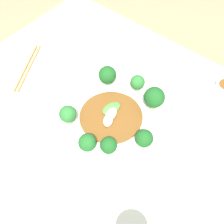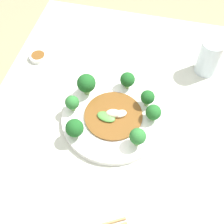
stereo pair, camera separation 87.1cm
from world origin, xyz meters
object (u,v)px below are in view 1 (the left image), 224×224
(broccoli_north, at_px, (137,83))
(broccoli_northeast, at_px, (154,98))
(plate, at_px, (112,118))
(broccoli_southwest, at_px, (68,114))
(broccoli_southeast, at_px, (109,146))
(stirfry_center, at_px, (112,115))
(broccoli_east, at_px, (144,138))
(broccoli_south, at_px, (87,143))
(chopsticks, at_px, (28,67))
(broccoli_northwest, at_px, (107,75))

(broccoli_north, distance_m, broccoli_northeast, 0.08)
(plate, distance_m, broccoli_southwest, 0.13)
(broccoli_north, xyz_separation_m, broccoli_northeast, (0.07, -0.02, 0.01))
(broccoli_southeast, xyz_separation_m, stirfry_center, (-0.07, 0.09, -0.03))
(broccoli_east, xyz_separation_m, broccoli_south, (-0.10, -0.10, -0.00))
(broccoli_northeast, height_order, broccoli_southeast, broccoli_northeast)
(plate, relative_size, stirfry_center, 1.78)
(broccoli_south, bearing_deg, stirfry_center, 99.32)
(broccoli_north, bearing_deg, broccoli_southwest, -108.80)
(broccoli_northeast, distance_m, broccoli_southeast, 0.19)
(plate, bearing_deg, broccoli_southeast, -54.73)
(broccoli_northeast, height_order, chopsticks, broccoli_northeast)
(broccoli_east, relative_size, broccoli_north, 1.05)
(stirfry_center, bearing_deg, broccoli_south, -80.68)
(broccoli_north, relative_size, broccoli_southeast, 0.96)
(broccoli_east, xyz_separation_m, broccoli_northeast, (-0.05, 0.12, 0.01))
(broccoli_east, distance_m, broccoli_southwest, 0.21)
(plate, xyz_separation_m, broccoli_northwest, (-0.09, 0.09, 0.04))
(chopsticks, bearing_deg, plate, 2.45)
(broccoli_northeast, xyz_separation_m, chopsticks, (-0.40, -0.11, -0.06))
(broccoli_east, bearing_deg, broccoli_northwest, 153.01)
(broccoli_northeast, distance_m, broccoli_south, 0.22)
(broccoli_northeast, distance_m, broccoli_southwest, 0.24)
(broccoli_northeast, height_order, broccoli_south, broccoli_northeast)
(broccoli_northwest, height_order, broccoli_southwest, broccoli_southwest)
(broccoli_south, bearing_deg, broccoli_southwest, 163.14)
(broccoli_southwest, xyz_separation_m, broccoli_south, (0.09, -0.03, -0.01))
(stirfry_center, bearing_deg, broccoli_northwest, 135.46)
(broccoli_northwest, bearing_deg, broccoli_southwest, -85.95)
(broccoli_southeast, relative_size, stirfry_center, 0.33)
(broccoli_south, bearing_deg, plate, 98.96)
(broccoli_northeast, relative_size, broccoli_south, 1.32)
(broccoli_south, bearing_deg, chopsticks, 163.65)
(broccoli_northwest, relative_size, broccoli_southeast, 1.07)
(broccoli_south, bearing_deg, broccoli_north, 95.49)
(broccoli_northwest, bearing_deg, broccoli_north, 21.94)
(chopsticks, bearing_deg, stirfry_center, 2.44)
(broccoli_southwest, height_order, chopsticks, broccoli_southwest)
(plate, height_order, broccoli_northwest, broccoli_northwest)
(broccoli_north, height_order, chopsticks, broccoli_north)
(broccoli_southwest, distance_m, stirfry_center, 0.12)
(broccoli_north, bearing_deg, broccoli_northeast, -17.38)
(broccoli_northeast, bearing_deg, stirfry_center, -125.59)
(broccoli_east, xyz_separation_m, chopsticks, (-0.46, 0.01, -0.05))
(broccoli_northeast, bearing_deg, broccoli_east, -66.03)
(broccoli_southeast, relative_size, broccoli_south, 1.04)
(broccoli_southwest, distance_m, broccoli_southeast, 0.14)
(broccoli_southeast, distance_m, broccoli_south, 0.05)
(broccoli_southeast, bearing_deg, broccoli_northwest, 130.70)
(plate, height_order, chopsticks, plate)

